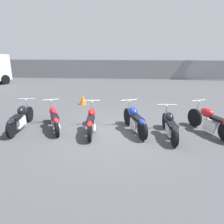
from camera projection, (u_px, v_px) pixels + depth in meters
ground_plane at (111, 133)px, 7.57m from camera, size 60.00×60.00×0.00m
fence_back at (121, 69)px, 18.88m from camera, size 40.00×0.04×1.60m
motorcycle_slot_0 at (20, 118)px, 7.77m from camera, size 0.66×2.14×0.96m
motorcycle_slot_1 at (54, 119)px, 7.75m from camera, size 0.99×1.87×0.96m
motorcycle_slot_2 at (91, 121)px, 7.46m from camera, size 0.58×2.12×0.98m
motorcycle_slot_3 at (135, 120)px, 7.51m from camera, size 0.88×1.95×1.01m
motorcycle_slot_4 at (170, 125)px, 7.12m from camera, size 0.67×2.02×0.93m
motorcycle_slot_5 at (211, 121)px, 7.35m from camera, size 1.01×2.00×1.03m
traffic_cone_far at (83, 99)px, 11.00m from camera, size 0.34×0.34×0.53m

